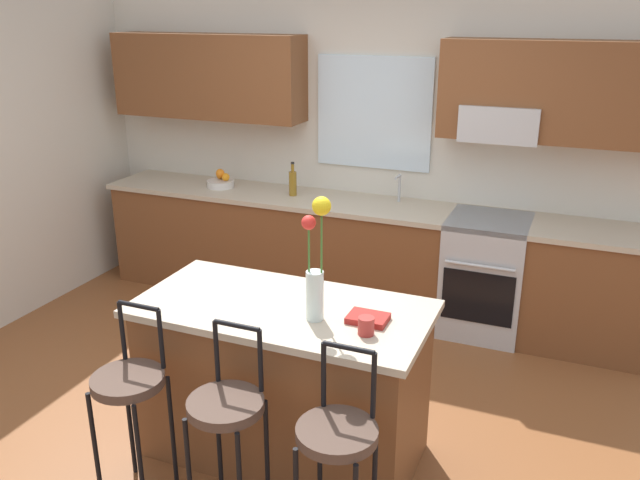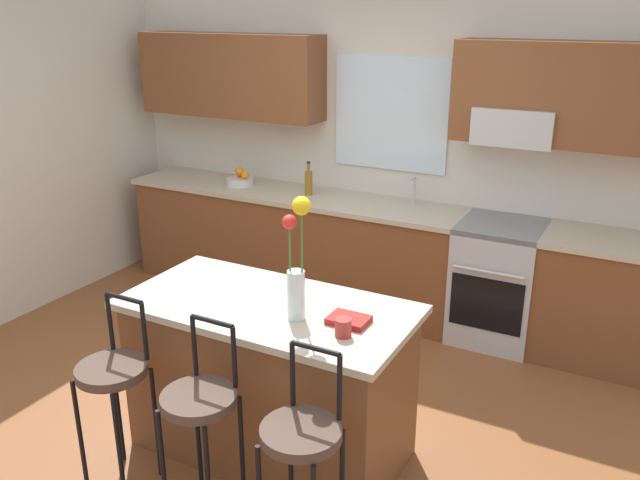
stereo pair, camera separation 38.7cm
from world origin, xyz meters
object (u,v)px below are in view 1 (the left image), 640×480
kitchen_island (284,380)px  flower_vase (316,266)px  bar_stool_far (337,442)px  bar_stool_middle (227,413)px  mug_ceramic (366,326)px  fruit_bowl_oranges (221,182)px  cookbook (368,318)px  bottle_olive_oil (293,182)px  oven_range (485,276)px  bar_stool_near (130,389)px

kitchen_island → flower_vase: bearing=-19.3°
bar_stool_far → bar_stool_middle: bearing=180.0°
mug_ceramic → fruit_bowl_oranges: bearing=134.1°
cookbook → bottle_olive_oil: (-1.32, 1.97, 0.09)m
oven_range → flower_vase: (-0.56, -2.03, 0.75)m
mug_ceramic → fruit_bowl_oranges: 2.95m
mug_ceramic → bottle_olive_oil: bearing=122.7°
bar_stool_near → fruit_bowl_oranges: (-0.99, 2.59, 0.33)m
oven_range → bar_stool_far: 2.57m
cookbook → fruit_bowl_oranges: fruit_bowl_oranges is taller
bottle_olive_oil → flower_vase: bearing=-62.5°
flower_vase → fruit_bowl_oranges: 2.72m
flower_vase → oven_range: bearing=74.6°
oven_range → kitchen_island: 2.10m
bar_stool_near → bar_stool_middle: (0.55, 0.00, 0.00)m
bar_stool_far → bar_stool_near: bearing=180.0°
bar_stool_near → flower_vase: size_ratio=1.60×
oven_range → flower_vase: flower_vase is taller
oven_range → cookbook: bearing=-99.0°
oven_range → kitchen_island: bearing=-112.0°
bar_stool_middle → cookbook: bearing=51.8°
oven_range → cookbook: 2.03m
bar_stool_near → mug_ceramic: bearing=23.9°
bar_stool_near → oven_range: bearing=62.4°
flower_vase → bar_stool_near: bearing=-145.8°
oven_range → fruit_bowl_oranges: size_ratio=3.83×
cookbook → bar_stool_middle: bearing=-128.2°
mug_ceramic → fruit_bowl_oranges: (-2.05, 2.11, 0.00)m
oven_range → bar_stool_far: bar_stool_far is taller
bar_stool_middle → bottle_olive_oil: 2.74m
bar_stool_middle → bar_stool_far: (0.55, 0.00, 0.00)m
bar_stool_near → bar_stool_far: (1.10, 0.00, 0.00)m
bar_stool_far → flower_vase: flower_vase is taller
flower_vase → cookbook: flower_vase is taller
oven_range → bar_stool_middle: size_ratio=0.88×
flower_vase → fruit_bowl_oranges: flower_vase is taller
bar_stool_middle → bar_stool_far: same height
oven_range → bar_stool_near: (-1.34, -2.56, 0.18)m
fruit_bowl_oranges → flower_vase: bearing=-49.4°
bar_stool_far → cookbook: 0.68m
kitchen_island → bar_stool_far: 0.84m
bar_stool_far → oven_range: bearing=84.7°
cookbook → flower_vase: bearing=-162.4°
cookbook → oven_range: bearing=81.0°
bar_stool_middle → kitchen_island: bearing=90.0°
bar_stool_near → mug_ceramic: bar_stool_near is taller
bar_stool_near → bottle_olive_oil: (-0.29, 2.58, 0.40)m
kitchen_island → mug_ceramic: mug_ceramic is taller
mug_ceramic → bar_stool_far: bearing=-85.7°
bar_stool_near → bar_stool_middle: same height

